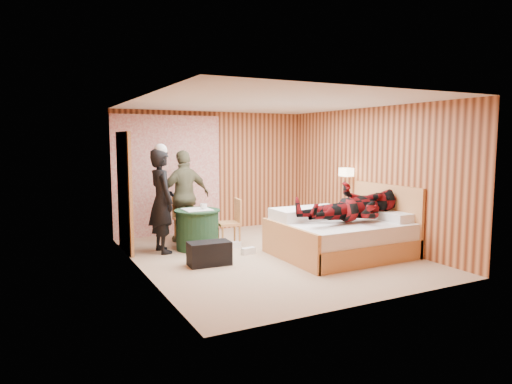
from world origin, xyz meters
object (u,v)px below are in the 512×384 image
man_at_table (185,196)px  woman_standing (162,201)px  round_table (197,229)px  chair_near (233,219)px  bed (342,235)px  wall_lamp (346,172)px  chair_far (185,213)px  man_on_bed (353,197)px  duffel_bag (209,253)px  nightstand (351,228)px

man_at_table → woman_standing: bearing=35.5°
man_at_table → round_table: bearing=80.4°
round_table → chair_near: size_ratio=0.93×
bed → man_at_table: size_ratio=1.22×
wall_lamp → woman_standing: (-3.44, 0.59, -0.42)m
wall_lamp → chair_near: bearing=167.8°
bed → chair_near: 1.97m
wall_lamp → round_table: wall_lamp is taller
chair_far → man_on_bed: size_ratio=0.53×
chair_far → man_at_table: (0.01, 0.03, 0.32)m
woman_standing → duffel_bag: bearing=-164.5°
bed → chair_far: bed is taller
bed → round_table: bed is taller
nightstand → chair_far: (-2.79, 1.41, 0.28)m
man_at_table → man_on_bed: size_ratio=0.97×
chair_far → bed: bearing=-52.1°
duffel_bag → man_at_table: 1.88m
duffel_bag → man_at_table: size_ratio=0.37×
nightstand → bed: bearing=-137.5°
nightstand → woman_standing: 3.55m
bed → duffel_bag: (-2.22, 0.39, -0.15)m
chair_near → man_at_table: (-0.65, 0.73, 0.37)m
bed → chair_near: bed is taller
chair_far → chair_near: 0.96m
round_table → chair_far: (-0.01, 0.64, 0.18)m
man_at_table → chair_near: bearing=122.0°
nightstand → duffel_bag: bearing=-174.2°
nightstand → round_table: 2.89m
duffel_bag → woman_standing: size_ratio=0.36×
chair_near → chair_far: bearing=-129.0°
chair_far → man_on_bed: man_on_bed is taller
wall_lamp → chair_near: (-2.17, 0.47, -0.80)m
man_on_bed → nightstand: bearing=51.7°
nightstand → chair_near: chair_near is taller
chair_near → woman_standing: size_ratio=0.48×
wall_lamp → nightstand: size_ratio=0.51×
man_at_table → nightstand: bearing=143.0°
nightstand → duffel_bag: size_ratio=0.80×
nightstand → round_table: bearing=164.5°
bed → woman_standing: (-2.63, 1.52, 0.55)m
woman_standing → chair_near: bearing=-99.9°
nightstand → man_at_table: bearing=152.7°
wall_lamp → duffel_bag: wall_lamp is taller
woman_standing → round_table: bearing=-99.5°
wall_lamp → man_at_table: size_ratio=0.15×
wall_lamp → bed: 1.57m
chair_far → nightstand: bearing=-32.9°
duffel_bag → man_on_bed: (2.25, -0.62, 0.82)m
bed → man_at_table: (-2.02, 2.13, 0.53)m
nightstand → round_table: size_ratio=0.64×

